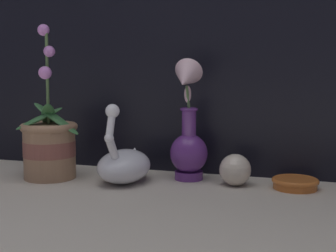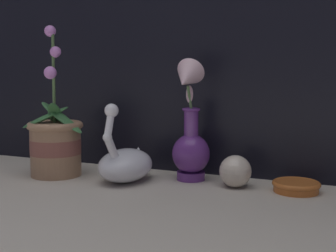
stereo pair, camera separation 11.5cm
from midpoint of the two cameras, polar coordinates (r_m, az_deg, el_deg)
ground_plane at (r=1.05m, az=-0.67°, el=-8.88°), size 2.80×2.80×0.00m
orchid_potted_plant at (r=1.28m, az=-11.09°, el=-1.96°), size 0.17×0.17×0.40m
swan_figurine at (r=1.20m, az=-2.41°, el=-4.52°), size 0.13×0.20×0.20m
blue_vase at (r=1.20m, az=5.44°, el=-1.21°), size 0.10×0.13×0.31m
glass_sphere at (r=1.16m, az=11.05°, el=-5.47°), size 0.08×0.08×0.08m
amber_dish at (r=1.15m, az=18.16°, el=-6.97°), size 0.11×0.11×0.03m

